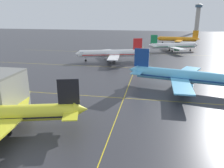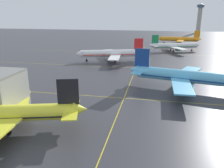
# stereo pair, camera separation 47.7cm
# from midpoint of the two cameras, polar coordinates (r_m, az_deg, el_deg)

# --- Properties ---
(airliner_front_gate) EXTENTS (35.66, 30.39, 11.25)m
(airliner_front_gate) POSITION_cam_midpoint_polar(r_m,az_deg,el_deg) (53.86, -25.75, -6.81)
(airliner_front_gate) COLOR yellow
(airliner_front_gate) RESTS_ON ground
(airliner_second_row) EXTENTS (40.38, 34.29, 12.63)m
(airliner_second_row) POSITION_cam_midpoint_polar(r_m,az_deg,el_deg) (78.50, 18.11, 1.83)
(airliner_second_row) COLOR #5BB7E5
(airliner_second_row) RESTS_ON ground
(airliner_third_row) EXTENTS (36.35, 31.04, 11.53)m
(airliner_third_row) POSITION_cam_midpoint_polar(r_m,az_deg,el_deg) (119.46, -0.39, 7.72)
(airliner_third_row) COLOR white
(airliner_third_row) RESTS_ON ground
(airliner_far_left_stand) EXTENTS (33.70, 28.81, 10.73)m
(airliner_far_left_stand) POSITION_cam_midpoint_polar(r_m,az_deg,el_deg) (155.08, 15.06, 9.32)
(airliner_far_left_stand) COLOR white
(airliner_far_left_stand) RESTS_ON ground
(airliner_far_right_stand) EXTENTS (34.39, 29.65, 10.70)m
(airliner_far_right_stand) POSITION_cam_midpoint_polar(r_m,az_deg,el_deg) (195.68, 16.26, 10.84)
(airliner_far_right_stand) COLOR orange
(airliner_far_right_stand) RESTS_ON ground
(taxiway_markings) EXTENTS (158.05, 172.08, 0.01)m
(taxiway_markings) POSITION_cam_midpoint_polar(r_m,az_deg,el_deg) (86.20, 4.60, 1.06)
(taxiway_markings) COLOR yellow
(taxiway_markings) RESTS_ON ground
(control_tower) EXTENTS (8.82, 8.82, 35.14)m
(control_tower) POSITION_cam_midpoint_polar(r_m,az_deg,el_deg) (310.51, 20.79, 15.83)
(control_tower) COLOR #ADA89E
(control_tower) RESTS_ON ground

